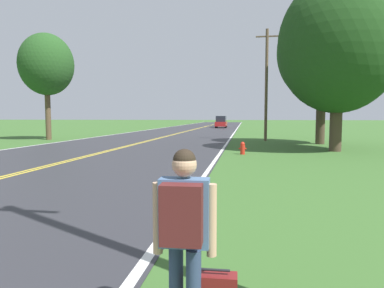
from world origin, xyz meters
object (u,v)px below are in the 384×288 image
(hitchhiker_person, at_px, (184,223))
(tree_left_verge, at_px, (323,51))
(fire_hydrant, at_px, (243,148))
(tree_right_cluster, at_px, (46,65))
(tree_mid_treeline, at_px, (338,45))
(car_red_van_approaching, at_px, (221,122))
(car_champagne_suv_mid_near, at_px, (220,121))

(hitchhiker_person, relative_size, tree_left_verge, 0.17)
(fire_hydrant, height_order, tree_right_cluster, tree_right_cluster)
(fire_hydrant, distance_m, tree_mid_treeline, 8.10)
(fire_hydrant, distance_m, tree_right_cluster, 19.86)
(fire_hydrant, xyz_separation_m, car_red_van_approaching, (-4.11, 42.63, 0.73))
(hitchhiker_person, distance_m, tree_left_verge, 24.38)
(tree_mid_treeline, relative_size, tree_right_cluster, 1.10)
(car_red_van_approaching, bearing_deg, hitchhiker_person, 3.96)
(hitchhiker_person, relative_size, car_red_van_approaching, 0.36)
(tree_right_cluster, distance_m, car_red_van_approaching, 36.25)
(fire_hydrant, bearing_deg, tree_right_cluster, 151.50)
(car_champagne_suv_mid_near, bearing_deg, tree_mid_treeline, 9.15)
(fire_hydrant, height_order, tree_mid_treeline, tree_mid_treeline)
(tree_left_verge, height_order, car_champagne_suv_mid_near, tree_left_verge)
(car_red_van_approaching, distance_m, car_champagne_suv_mid_near, 9.26)
(fire_hydrant, distance_m, tree_left_verge, 11.41)
(fire_hydrant, height_order, tree_left_verge, tree_left_verge)
(car_champagne_suv_mid_near, bearing_deg, car_red_van_approaching, 2.70)
(tree_left_verge, xyz_separation_m, tree_mid_treeline, (-0.25, -5.31, -0.63))
(tree_right_cluster, bearing_deg, hitchhiker_person, -56.21)
(hitchhiker_person, distance_m, fire_hydrant, 15.24)
(tree_right_cluster, height_order, car_red_van_approaching, tree_right_cluster)
(tree_mid_treeline, distance_m, car_red_van_approaching, 41.54)
(tree_left_verge, bearing_deg, tree_right_cluster, 176.74)
(fire_hydrant, distance_m, car_champagne_suv_mid_near, 52.09)
(tree_right_cluster, bearing_deg, car_red_van_approaching, 69.58)
(tree_left_verge, relative_size, car_red_van_approaching, 2.15)
(tree_right_cluster, height_order, car_champagne_suv_mid_near, tree_right_cluster)
(car_champagne_suv_mid_near, bearing_deg, tree_right_cluster, -17.76)
(fire_hydrant, relative_size, car_champagne_suv_mid_near, 0.16)
(hitchhiker_person, relative_size, fire_hydrant, 2.57)
(fire_hydrant, relative_size, car_red_van_approaching, 0.14)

